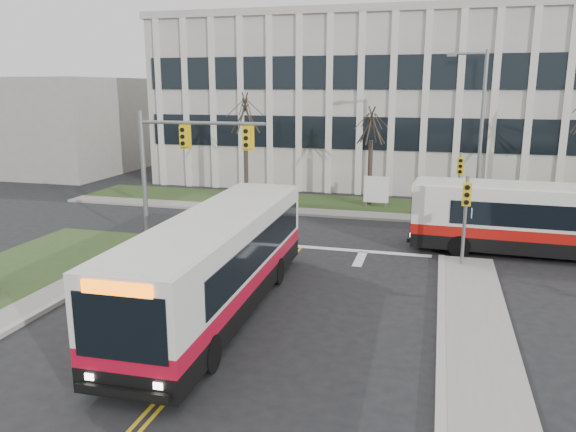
# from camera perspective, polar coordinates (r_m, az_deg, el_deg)

# --- Properties ---
(ground) EXTENTS (120.00, 120.00, 0.00)m
(ground) POSITION_cam_1_polar(r_m,az_deg,el_deg) (18.78, -4.93, -9.86)
(ground) COLOR black
(ground) RESTS_ON ground
(sidewalk_cross) EXTENTS (44.00, 1.60, 0.14)m
(sidewalk_cross) POSITION_cam_1_polar(r_m,az_deg,el_deg) (32.27, 12.85, -0.23)
(sidewalk_cross) COLOR #9E9B93
(sidewalk_cross) RESTS_ON ground
(building_lawn) EXTENTS (44.00, 5.00, 0.12)m
(building_lawn) POSITION_cam_1_polar(r_m,az_deg,el_deg) (35.00, 13.05, 0.77)
(building_lawn) COLOR #31481E
(building_lawn) RESTS_ON ground
(office_building) EXTENTS (40.00, 16.00, 12.00)m
(office_building) POSITION_cam_1_polar(r_m,az_deg,el_deg) (46.26, 14.03, 11.05)
(office_building) COLOR beige
(office_building) RESTS_ON ground
(building_annex) EXTENTS (12.00, 12.00, 8.00)m
(building_annex) POSITION_cam_1_polar(r_m,az_deg,el_deg) (53.09, -22.35, 8.51)
(building_annex) COLOR #9E9B93
(building_annex) RESTS_ON ground
(mast_arm_signal) EXTENTS (6.11, 0.38, 6.20)m
(mast_arm_signal) POSITION_cam_1_polar(r_m,az_deg,el_deg) (26.30, -11.38, 6.16)
(mast_arm_signal) COLOR slate
(mast_arm_signal) RESTS_ON ground
(signal_pole_near) EXTENTS (0.34, 0.39, 3.80)m
(signal_pole_near) POSITION_cam_1_polar(r_m,az_deg,el_deg) (23.65, 17.60, 0.74)
(signal_pole_near) COLOR slate
(signal_pole_near) RESTS_ON ground
(signal_pole_far) EXTENTS (0.34, 0.39, 3.80)m
(signal_pole_far) POSITION_cam_1_polar(r_m,az_deg,el_deg) (32.01, 17.03, 3.86)
(signal_pole_far) COLOR slate
(signal_pole_far) RESTS_ON ground
(streetlight) EXTENTS (2.15, 0.25, 9.20)m
(streetlight) POSITION_cam_1_polar(r_m,az_deg,el_deg) (32.56, 18.78, 8.66)
(streetlight) COLOR slate
(streetlight) RESTS_ON ground
(directory_sign) EXTENTS (1.50, 0.12, 2.00)m
(directory_sign) POSITION_cam_1_polar(r_m,az_deg,el_deg) (34.46, 8.95, 2.64)
(directory_sign) COLOR slate
(directory_sign) RESTS_ON ground
(tree_left) EXTENTS (1.80, 1.80, 7.70)m
(tree_left) POSITION_cam_1_polar(r_m,az_deg,el_deg) (36.32, -4.37, 10.19)
(tree_left) COLOR #42352B
(tree_left) RESTS_ON ground
(tree_mid) EXTENTS (1.80, 1.80, 6.82)m
(tree_mid) POSITION_cam_1_polar(r_m,az_deg,el_deg) (34.75, 8.47, 8.92)
(tree_mid) COLOR #42352B
(tree_mid) RESTS_ON ground
(bus_main) EXTENTS (2.91, 12.21, 3.24)m
(bus_main) POSITION_cam_1_polar(r_m,az_deg,el_deg) (18.46, -7.14, -4.96)
(bus_main) COLOR silver
(bus_main) RESTS_ON ground
(bus_cross) EXTENTS (11.63, 2.90, 3.08)m
(bus_cross) POSITION_cam_1_polar(r_m,az_deg,el_deg) (26.80, 24.99, -0.60)
(bus_cross) COLOR silver
(bus_cross) RESTS_ON ground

